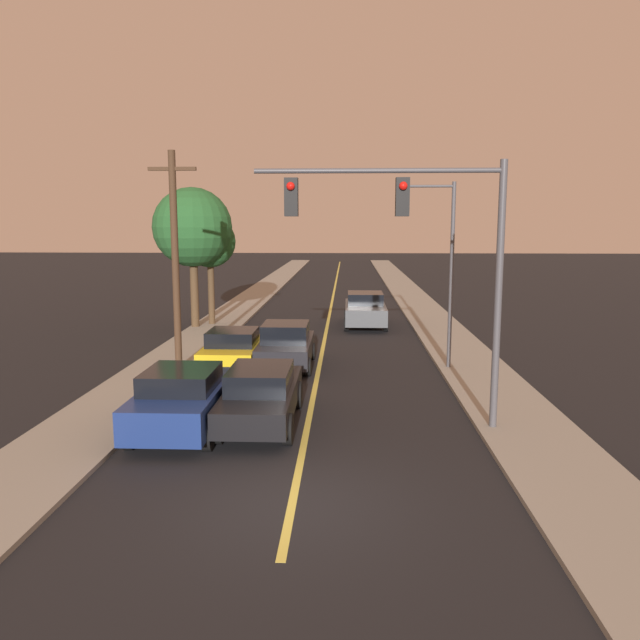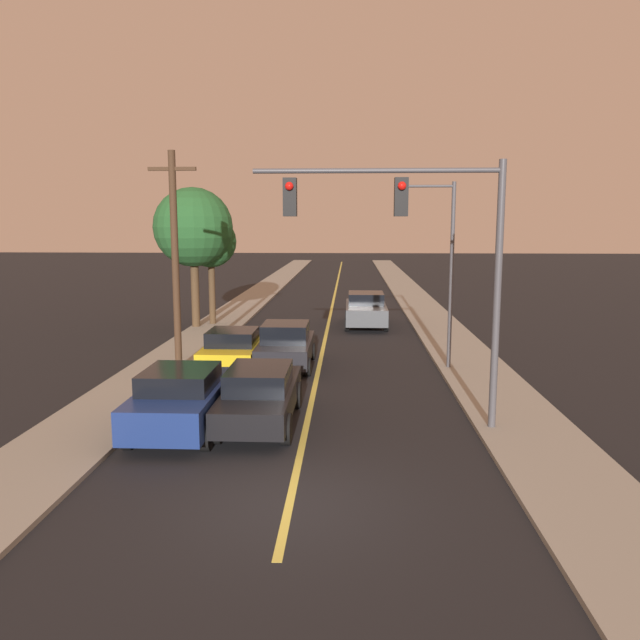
{
  "view_description": "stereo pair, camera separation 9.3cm",
  "coord_description": "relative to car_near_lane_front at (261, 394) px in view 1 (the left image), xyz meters",
  "views": [
    {
      "loc": [
        0.98,
        -10.7,
        5.07
      ],
      "look_at": [
        0.0,
        11.78,
        1.6
      ],
      "focal_mm": 35.0,
      "sensor_mm": 36.0,
      "label": 1
    },
    {
      "loc": [
        1.07,
        -10.69,
        5.07
      ],
      "look_at": [
        0.0,
        11.78,
        1.6
      ],
      "focal_mm": 35.0,
      "sensor_mm": 36.0,
      "label": 2
    }
  ],
  "objects": [
    {
      "name": "ground_plane",
      "position": [
        1.18,
        -4.55,
        -0.8
      ],
      "size": [
        200.0,
        200.0,
        0.0
      ],
      "primitive_type": "plane",
      "color": "black"
    },
    {
      "name": "road_surface",
      "position": [
        1.18,
        31.45,
        -0.79
      ],
      "size": [
        8.41,
        80.0,
        0.01
      ],
      "color": "black",
      "rests_on": "ground"
    },
    {
      "name": "sidewalk_left",
      "position": [
        -4.28,
        31.45,
        -0.74
      ],
      "size": [
        2.5,
        80.0,
        0.12
      ],
      "color": "gray",
      "rests_on": "ground"
    },
    {
      "name": "sidewalk_right",
      "position": [
        6.63,
        31.45,
        -0.74
      ],
      "size": [
        2.5,
        80.0,
        0.12
      ],
      "color": "gray",
      "rests_on": "ground"
    },
    {
      "name": "car_near_lane_front",
      "position": [
        0.0,
        0.0,
        0.0
      ],
      "size": [
        1.84,
        4.74,
        1.53
      ],
      "color": "black",
      "rests_on": "ground"
    },
    {
      "name": "car_near_lane_second",
      "position": [
        -0.0,
        6.45,
        0.0
      ],
      "size": [
        1.92,
        4.14,
        1.62
      ],
      "color": "black",
      "rests_on": "ground"
    },
    {
      "name": "car_outer_lane_front",
      "position": [
        -1.85,
        -0.58,
        0.03
      ],
      "size": [
        2.01,
        4.35,
        1.6
      ],
      "color": "navy",
      "rests_on": "ground"
    },
    {
      "name": "car_outer_lane_second",
      "position": [
        -1.85,
        6.26,
        -0.08
      ],
      "size": [
        1.99,
        4.01,
        1.4
      ],
      "color": "gold",
      "rests_on": "ground"
    },
    {
      "name": "car_far_oncoming",
      "position": [
        3.07,
        15.59,
        0.05
      ],
      "size": [
        2.08,
        4.71,
        1.69
      ],
      "rotation": [
        0.0,
        0.0,
        3.14
      ],
      "color": "#474C51",
      "rests_on": "ground"
    },
    {
      "name": "traffic_signal_mast",
      "position": [
        3.88,
        -0.23,
        3.97
      ],
      "size": [
        5.93,
        0.42,
        6.44
      ],
      "color": "#47474C",
      "rests_on": "ground"
    },
    {
      "name": "streetlamp_right",
      "position": [
        5.22,
        6.29,
        3.48
      ],
      "size": [
        2.03,
        0.36,
        6.36
      ],
      "color": "#47474C",
      "rests_on": "ground"
    },
    {
      "name": "utility_pole_left",
      "position": [
        -3.63,
        5.54,
        3.15
      ],
      "size": [
        1.6,
        0.24,
        7.35
      ],
      "color": "#422D1E",
      "rests_on": "ground"
    },
    {
      "name": "tree_left_near",
      "position": [
        -5.24,
        14.54,
        4.09
      ],
      "size": [
        3.78,
        3.78,
        6.69
      ],
      "color": "#4C3823",
      "rests_on": "ground"
    },
    {
      "name": "tree_left_far",
      "position": [
        -4.62,
        15.44,
        3.36
      ],
      "size": [
        2.53,
        2.53,
        5.35
      ],
      "color": "#4C3823",
      "rests_on": "ground"
    }
  ]
}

